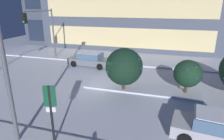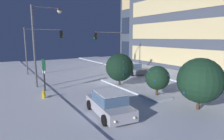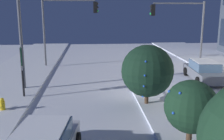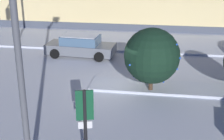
{
  "view_description": "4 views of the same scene",
  "coord_description": "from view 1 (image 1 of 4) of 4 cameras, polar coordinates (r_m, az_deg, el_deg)",
  "views": [
    {
      "loc": [
        4.59,
        -14.02,
        6.44
      ],
      "look_at": [
        0.59,
        -0.41,
        1.73
      ],
      "focal_mm": 31.84,
      "sensor_mm": 36.0,
      "label": 1
    },
    {
      "loc": [
        17.3,
        -10.78,
        4.97
      ],
      "look_at": [
        2.07,
        -1.38,
        1.9
      ],
      "focal_mm": 30.6,
      "sensor_mm": 36.0,
      "label": 2
    },
    {
      "loc": [
        15.24,
        -3.08,
        5.17
      ],
      "look_at": [
        -0.92,
        -1.8,
        1.52
      ],
      "focal_mm": 42.86,
      "sensor_mm": 36.0,
      "label": 3
    },
    {
      "loc": [
        1.85,
        -15.94,
        7.06
      ],
      "look_at": [
        -0.33,
        -1.63,
        1.69
      ],
      "focal_mm": 53.1,
      "sensor_mm": 36.0,
      "label": 4
    }
  ],
  "objects": [
    {
      "name": "ground",
      "position": [
        16.1,
        -1.62,
        -5.22
      ],
      "size": [
        52.0,
        52.0,
        0.0
      ],
      "primitive_type": "plane",
      "color": "silver"
    },
    {
      "name": "decorated_tree_median",
      "position": [
        14.97,
        3.49,
        0.95
      ],
      "size": [
        2.82,
        2.82,
        3.38
      ],
      "color": "#473323",
      "rests_on": "ground"
    },
    {
      "name": "traffic_light_corner_far_left",
      "position": [
        23.74,
        -19.41,
        11.95
      ],
      "size": [
        0.32,
        5.11,
        5.95
      ],
      "rotation": [
        0.0,
        0.0,
        -1.57
      ],
      "color": "#565960",
      "rests_on": "ground"
    },
    {
      "name": "car_near",
      "position": [
        11.22,
        28.03,
        -14.77
      ],
      "size": [
        4.46,
        2.41,
        1.49
      ],
      "rotation": [
        0.0,
        0.0,
        -0.12
      ],
      "color": "#B7B7C1",
      "rests_on": "ground"
    },
    {
      "name": "decorated_tree_left_of_median",
      "position": [
        15.48,
        20.9,
        -0.99
      ],
      "size": [
        2.02,
        2.02,
        2.64
      ],
      "color": "#473323",
      "rests_on": "ground"
    },
    {
      "name": "curb_strip_far",
      "position": [
        24.41,
        4.96,
        3.18
      ],
      "size": [
        52.0,
        5.2,
        0.14
      ],
      "primitive_type": "cube",
      "color": "silver",
      "rests_on": "ground"
    },
    {
      "name": "car_far",
      "position": [
        21.74,
        -6.3,
        2.98
      ],
      "size": [
        4.86,
        2.31,
        1.49
      ],
      "rotation": [
        0.0,
        0.0,
        3.07
      ],
      "color": "slate",
      "rests_on": "ground"
    },
    {
      "name": "median_strip",
      "position": [
        15.88,
        8.2,
        -5.48
      ],
      "size": [
        9.0,
        1.8,
        0.14
      ],
      "primitive_type": "cube",
      "color": "silver",
      "rests_on": "ground"
    },
    {
      "name": "parking_info_sign",
      "position": [
        9.59,
        -17.16,
        -10.37
      ],
      "size": [
        0.54,
        0.21,
        3.05
      ],
      "rotation": [
        0.0,
        0.0,
        1.85
      ],
      "color": "black",
      "rests_on": "ground"
    },
    {
      "name": "street_lamp_arched",
      "position": [
        10.0,
        -26.47,
        9.02
      ],
      "size": [
        0.56,
        2.92,
        7.92
      ],
      "rotation": [
        0.0,
        0.0,
        1.59
      ],
      "color": "#565960",
      "rests_on": "ground"
    }
  ]
}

